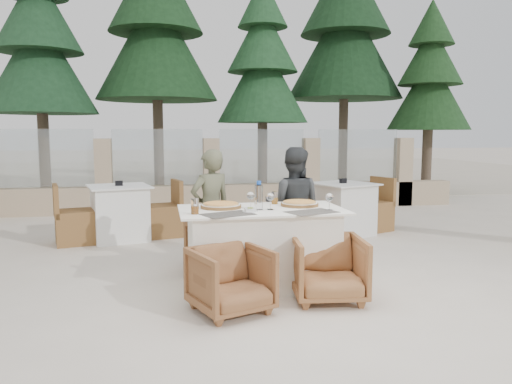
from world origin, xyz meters
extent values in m
plane|color=beige|center=(0.00, 0.00, 0.00)|extent=(80.00, 80.00, 0.00)
cube|color=beige|center=(0.00, 14.00, 0.01)|extent=(30.00, 16.00, 0.01)
cone|color=#1C4224|center=(-3.50, 7.00, 2.75)|extent=(2.42, 2.42, 5.50)
cone|color=#193C1C|center=(-1.00, 7.50, 3.25)|extent=(2.86, 2.86, 6.50)
cone|color=#214E28|center=(1.50, 7.20, 2.50)|extent=(2.20, 2.20, 5.00)
cone|color=#17371B|center=(3.80, 7.80, 3.40)|extent=(2.99, 2.99, 6.80)
cone|color=#1D421E|center=(5.50, 6.50, 2.25)|extent=(1.98, 1.98, 4.50)
cube|color=#4E4943|center=(-0.36, -0.36, 0.77)|extent=(0.53, 0.44, 0.00)
cube|color=#59534C|center=(0.43, -0.38, 0.77)|extent=(0.52, 0.43, 0.00)
cylinder|color=orange|center=(-0.37, 0.05, 0.80)|extent=(0.51, 0.51, 0.05)
cylinder|color=orange|center=(0.43, 0.04, 0.79)|extent=(0.50, 0.50, 0.05)
cylinder|color=#C2E5FF|center=(-0.03, -0.13, 0.91)|extent=(0.09, 0.09, 0.28)
cylinder|color=orange|center=(-0.65, -0.28, 0.84)|extent=(0.09, 0.09, 0.14)
cylinder|color=orange|center=(0.21, 0.21, 0.84)|extent=(0.07, 0.07, 0.13)
imported|color=brown|center=(-0.34, 0.69, 0.26)|extent=(0.75, 0.76, 0.53)
imported|color=olive|center=(0.33, 0.74, 0.33)|extent=(0.92, 0.93, 0.66)
imported|color=brown|center=(-0.39, -0.77, 0.28)|extent=(0.77, 0.78, 0.56)
imported|color=#9B6338|center=(0.51, -0.62, 0.29)|extent=(0.70, 0.71, 0.59)
imported|color=#5B5C43|center=(-0.42, 0.64, 0.67)|extent=(0.57, 0.49, 1.33)
imported|color=#36383A|center=(0.52, 0.62, 0.68)|extent=(0.79, 0.71, 1.35)
camera|label=1|loc=(-0.94, -4.81, 1.51)|focal=35.00mm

